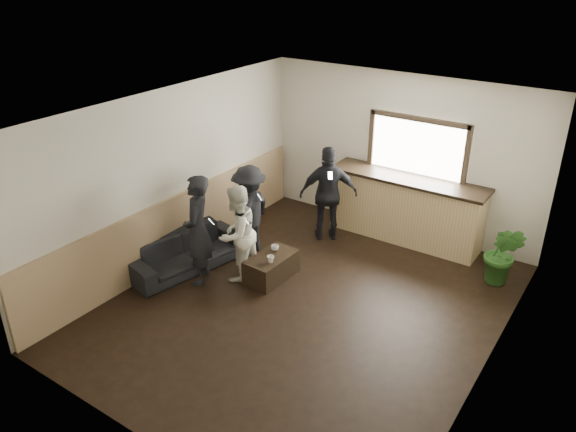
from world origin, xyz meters
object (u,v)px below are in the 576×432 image
Objects in this scene: person_a at (198,230)px; person_c at (249,210)px; person_d at (328,194)px; bar_counter at (406,205)px; cup_a at (275,248)px; person_b at (237,233)px; coffee_table at (272,267)px; potted_plant at (503,254)px; sofa at (186,252)px; cup_b at (271,259)px.

person_a is 1.12× the size of person_c.
person_d reaches higher than person_c.
bar_counter is 2.51m from cup_a.
person_a is 1.02× the size of person_d.
bar_counter is 3.08m from person_b.
person_a is 1.13× the size of person_b.
person_c is at bearing 148.67° from coffee_table.
cup_a is 0.07× the size of person_a.
cup_a reaches higher than coffee_table.
person_a reaches higher than potted_plant.
sofa is 1.43m from cup_a.
sofa is 2.23× the size of coffee_table.
cup_a is 0.08× the size of person_c.
coffee_table is 0.56× the size of person_c.
person_c reaches higher than potted_plant.
sofa is 0.75m from person_a.
person_a reaches higher than coffee_table.
person_d is (0.09, 1.45, 0.41)m from cup_a.
potted_plant is 0.59× the size of person_a.
potted_plant is at bearing 121.37° from person_b.
bar_counter is 1.77× the size of person_c.
person_c reaches higher than sofa.
sofa reaches higher than coffee_table.
person_a reaches higher than person_d.
potted_plant is at bearing 91.60° from person_a.
person_c is (-0.71, 0.29, 0.34)m from cup_a.
person_a is (-3.81, -2.47, 0.36)m from potted_plant.
sofa is 1.27× the size of person_b.
bar_counter is at bearing -27.90° from sofa.
bar_counter is at bearing 115.24° from person_a.
bar_counter is 3.64m from person_a.
cup_a is 0.84m from person_c.
cup_a is at bearing 115.13° from cup_b.
person_c is (0.54, 0.97, 0.49)m from sofa.
cup_b is at bearing -145.54° from potted_plant.
potted_plant is 4.55m from person_a.
person_d reaches higher than person_b.
coffee_table is at bearing -71.54° from cup_a.
sofa is at bearing -130.45° from bar_counter.
cup_b is (1.40, 0.35, 0.15)m from sofa.
bar_counter reaches higher than person_d.
coffee_table is 0.30m from cup_a.
person_a reaches higher than sofa.
coffee_table is at bearing -115.71° from bar_counter.
cup_b is at bearing -112.55° from bar_counter.
person_d is at bearing -176.37° from potted_plant.
person_d is at bearing 138.28° from person_c.
person_b is (-0.53, -0.11, 0.32)m from cup_b.
person_d is at bearing 165.90° from person_b.
person_b is at bearing -148.52° from potted_plant.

